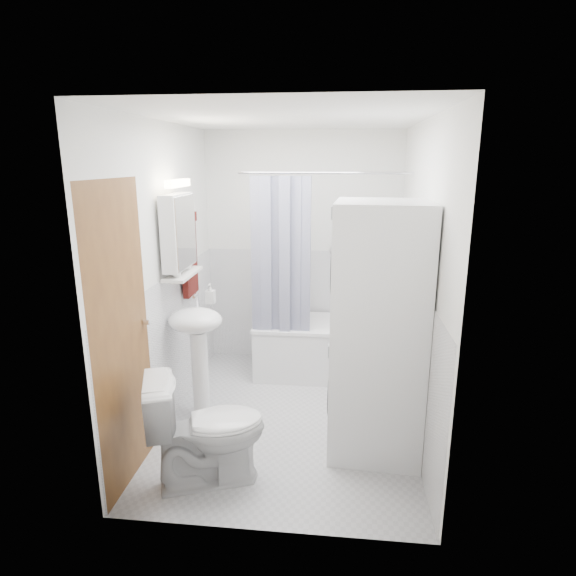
# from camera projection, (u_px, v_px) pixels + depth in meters

# --- Properties ---
(floor) EXTENTS (2.60, 2.60, 0.00)m
(floor) POSITION_uv_depth(u_px,v_px,m) (289.00, 417.00, 4.07)
(floor) COLOR #BCBCC1
(floor) RESTS_ON ground
(room_walls) EXTENTS (2.60, 2.60, 2.60)m
(room_walls) POSITION_uv_depth(u_px,v_px,m) (289.00, 243.00, 3.69)
(room_walls) COLOR white
(room_walls) RESTS_ON ground
(wainscot) EXTENTS (1.98, 2.58, 2.58)m
(wainscot) POSITION_uv_depth(u_px,v_px,m) (293.00, 338.00, 4.20)
(wainscot) COLOR white
(wainscot) RESTS_ON ground
(door) EXTENTS (0.05, 2.00, 2.00)m
(door) POSITION_uv_depth(u_px,v_px,m) (147.00, 322.00, 3.38)
(door) COLOR brown
(door) RESTS_ON ground
(bathtub) EXTENTS (1.42, 0.67, 0.54)m
(bathtub) POSITION_uv_depth(u_px,v_px,m) (326.00, 345.00, 4.85)
(bathtub) COLOR white
(bathtub) RESTS_ON ground
(tub_spout) EXTENTS (0.04, 0.12, 0.04)m
(tub_spout) POSITION_uv_depth(u_px,v_px,m) (348.00, 284.00, 5.00)
(tub_spout) COLOR silver
(tub_spout) RESTS_ON room_walls
(curtain_rod) EXTENTS (1.60, 0.02, 0.02)m
(curtain_rod) POSITION_uv_depth(u_px,v_px,m) (329.00, 173.00, 4.15)
(curtain_rod) COLOR silver
(curtain_rod) RESTS_ON room_walls
(shower_curtain) EXTENTS (0.55, 0.02, 1.45)m
(shower_curtain) POSITION_uv_depth(u_px,v_px,m) (281.00, 257.00, 4.38)
(shower_curtain) COLOR #141847
(shower_curtain) RESTS_ON curtain_rod
(sink) EXTENTS (0.44, 0.37, 1.04)m
(sink) POSITION_uv_depth(u_px,v_px,m) (197.00, 337.00, 3.93)
(sink) COLOR white
(sink) RESTS_ON ground
(medicine_cabinet) EXTENTS (0.13, 0.50, 0.71)m
(medicine_cabinet) POSITION_uv_depth(u_px,v_px,m) (179.00, 230.00, 3.86)
(medicine_cabinet) COLOR white
(medicine_cabinet) RESTS_ON room_walls
(shelf) EXTENTS (0.18, 0.54, 0.02)m
(shelf) POSITION_uv_depth(u_px,v_px,m) (183.00, 274.00, 3.95)
(shelf) COLOR silver
(shelf) RESTS_ON room_walls
(shower_caddy) EXTENTS (0.22, 0.06, 0.02)m
(shower_caddy) POSITION_uv_depth(u_px,v_px,m) (353.00, 257.00, 4.91)
(shower_caddy) COLOR silver
(shower_caddy) RESTS_ON room_walls
(towel) EXTENTS (0.07, 0.31, 0.75)m
(towel) POSITION_uv_depth(u_px,v_px,m) (189.00, 253.00, 4.26)
(towel) COLOR #4D1912
(towel) RESTS_ON room_walls
(washer_dryer) EXTENTS (0.70, 0.69, 1.84)m
(washer_dryer) POSITION_uv_depth(u_px,v_px,m) (378.00, 332.00, 3.43)
(washer_dryer) COLOR white
(washer_dryer) RESTS_ON ground
(toilet) EXTENTS (0.88, 0.67, 0.76)m
(toilet) POSITION_uv_depth(u_px,v_px,m) (207.00, 429.00, 3.18)
(toilet) COLOR white
(toilet) RESTS_ON ground
(soap_pump) EXTENTS (0.08, 0.17, 0.08)m
(soap_pump) POSITION_uv_depth(u_px,v_px,m) (210.00, 299.00, 4.14)
(soap_pump) COLOR gray
(soap_pump) RESTS_ON sink
(shelf_bottle) EXTENTS (0.07, 0.18, 0.07)m
(shelf_bottle) POSITION_uv_depth(u_px,v_px,m) (177.00, 272.00, 3.79)
(shelf_bottle) COLOR gray
(shelf_bottle) RESTS_ON shelf
(shelf_cup) EXTENTS (0.10, 0.09, 0.10)m
(shelf_cup) POSITION_uv_depth(u_px,v_px,m) (187.00, 263.00, 4.05)
(shelf_cup) COLOR gray
(shelf_cup) RESTS_ON shelf
(shampoo_a) EXTENTS (0.13, 0.17, 0.13)m
(shampoo_a) POSITION_uv_depth(u_px,v_px,m) (336.00, 249.00, 4.91)
(shampoo_a) COLOR gray
(shampoo_a) RESTS_ON shower_caddy
(shampoo_b) EXTENTS (0.08, 0.21, 0.08)m
(shampoo_b) POSITION_uv_depth(u_px,v_px,m) (348.00, 252.00, 4.90)
(shampoo_b) COLOR navy
(shampoo_b) RESTS_ON shower_caddy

